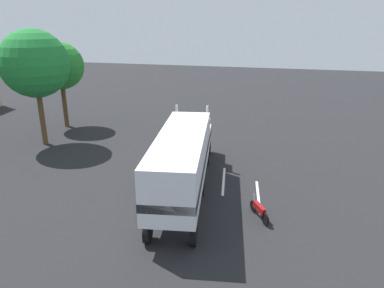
{
  "coord_description": "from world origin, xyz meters",
  "views": [
    {
      "loc": [
        -25.56,
        -7.12,
        10.05
      ],
      "look_at": [
        -1.82,
        -0.68,
        1.6
      ],
      "focal_mm": 33.17,
      "sensor_mm": 36.0,
      "label": 1
    }
  ],
  "objects_px": {
    "tree_left": "(60,66)",
    "semi_truck": "(184,155)",
    "person_bystander": "(141,177)",
    "motorcycle": "(259,210)",
    "tree_right": "(35,64)"
  },
  "relations": [
    {
      "from": "motorcycle",
      "to": "tree_left",
      "type": "xyz_separation_m",
      "value": [
        13.08,
        20.54,
        5.56
      ]
    },
    {
      "from": "motorcycle",
      "to": "tree_left",
      "type": "height_order",
      "value": "tree_left"
    },
    {
      "from": "person_bystander",
      "to": "motorcycle",
      "type": "xyz_separation_m",
      "value": [
        -1.53,
        -7.5,
        -0.41
      ]
    },
    {
      "from": "semi_truck",
      "to": "person_bystander",
      "type": "bearing_deg",
      "value": 96.2
    },
    {
      "from": "person_bystander",
      "to": "tree_left",
      "type": "height_order",
      "value": "tree_left"
    },
    {
      "from": "tree_left",
      "to": "semi_truck",
      "type": "bearing_deg",
      "value": -125.47
    },
    {
      "from": "motorcycle",
      "to": "tree_left",
      "type": "relative_size",
      "value": 0.22
    },
    {
      "from": "semi_truck",
      "to": "motorcycle",
      "type": "distance_m",
      "value": 5.49
    },
    {
      "from": "person_bystander",
      "to": "tree_right",
      "type": "bearing_deg",
      "value": 62.0
    },
    {
      "from": "motorcycle",
      "to": "tree_right",
      "type": "xyz_separation_m",
      "value": [
        7.7,
        19.11,
        6.38
      ]
    },
    {
      "from": "tree_right",
      "to": "semi_truck",
      "type": "bearing_deg",
      "value": -112.27
    },
    {
      "from": "semi_truck",
      "to": "tree_left",
      "type": "xyz_separation_m",
      "value": [
        11.25,
        15.79,
        3.52
      ]
    },
    {
      "from": "motorcycle",
      "to": "tree_right",
      "type": "bearing_deg",
      "value": 68.05
    },
    {
      "from": "semi_truck",
      "to": "tree_right",
      "type": "bearing_deg",
      "value": 67.73
    },
    {
      "from": "semi_truck",
      "to": "tree_left",
      "type": "distance_m",
      "value": 19.7
    }
  ]
}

